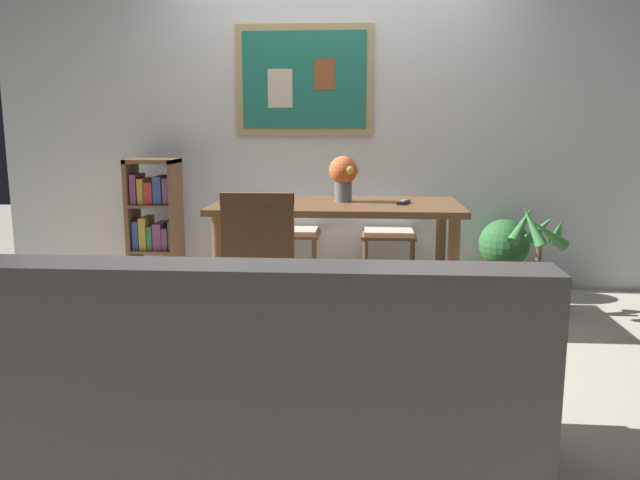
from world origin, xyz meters
name	(u,v)px	position (x,y,z in m)	size (l,w,h in m)	color
ground_plane	(325,340)	(0.00, 0.00, 0.00)	(12.00, 12.00, 0.00)	beige
wall_back_with_painting	(336,117)	(0.00, 1.34, 1.31)	(5.20, 0.14, 2.60)	silver
dining_table	(337,218)	(0.05, 0.48, 0.66)	(1.57, 0.82, 0.76)	brown
dining_chair_far_left	(295,219)	(-0.31, 1.24, 0.54)	(0.40, 0.41, 0.91)	brown
dining_chair_far_right	(388,220)	(0.40, 1.24, 0.54)	(0.40, 0.41, 0.91)	brown
dining_chair_near_left	(261,259)	(-0.33, -0.25, 0.54)	(0.40, 0.41, 0.91)	brown
leather_couch	(272,393)	(-0.09, -1.47, 0.31)	(1.80, 0.84, 0.84)	#514C4C
bookshelf	(155,230)	(-1.32, 0.98, 0.48)	(0.36, 0.28, 1.01)	brown
potted_ivy	(504,252)	(1.24, 1.08, 0.33)	(0.36, 0.36, 0.61)	#4C4742
potted_palm	(538,264)	(1.38, 0.65, 0.34)	(0.39, 0.41, 0.75)	#4C4742
flower_vase	(343,174)	(0.08, 0.55, 0.94)	(0.20, 0.19, 0.30)	slate
tv_remote	(404,202)	(0.47, 0.46, 0.77)	(0.09, 0.16, 0.02)	black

